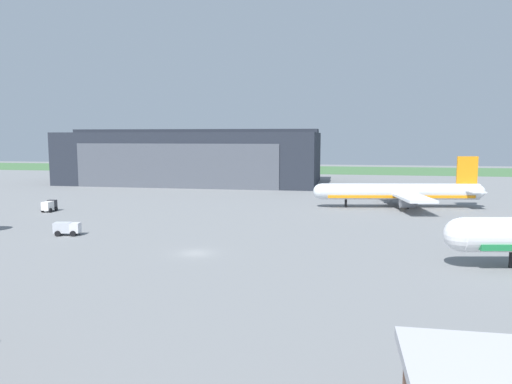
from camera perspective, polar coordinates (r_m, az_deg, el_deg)
name	(u,v)px	position (r m, az deg, el deg)	size (l,w,h in m)	color
ground_plane	(195,253)	(68.14, -7.25, -7.21)	(440.00, 440.00, 0.00)	slate
grass_field_strip	(302,170)	(238.46, 5.43, 2.67)	(440.00, 56.00, 0.08)	#446E41
maintenance_hangar	(194,157)	(171.24, -7.39, 4.10)	(86.93, 39.78, 18.78)	#232833
airliner_far_right	(400,192)	(114.68, 16.70, -0.01)	(38.74, 30.16, 11.76)	silver
fuel_bowser	(67,228)	(85.13, -21.52, -3.99)	(4.39, 2.65, 2.16)	silver
stair_truck	(49,206)	(113.31, -23.33, -1.49)	(2.22, 3.57, 2.42)	#2D2D33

